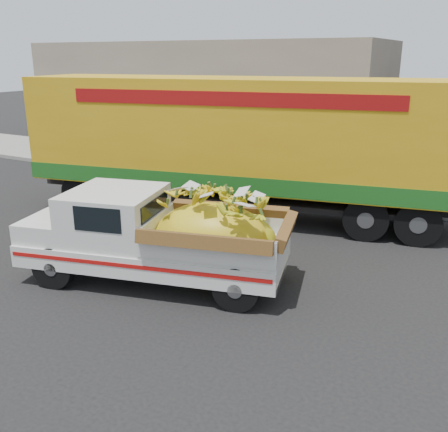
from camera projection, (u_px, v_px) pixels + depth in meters
The scene contains 6 objects.
ground at pixel (156, 283), 10.02m from camera, with size 100.00×100.00×0.00m, color black.
curb at pixel (290, 195), 16.02m from camera, with size 60.00×0.25×0.15m, color gray.
sidewalk at pixel (312, 182), 17.77m from camera, with size 60.00×4.00×0.14m, color gray.
building_left at pixel (205, 93), 25.63m from camera, with size 18.00×6.00×5.00m, color gray.
pickup_truck at pixel (173, 236), 9.75m from camera, with size 5.52×3.13×1.83m.
semi_trailer at pixel (241, 141), 13.61m from camera, with size 12.09×4.84×3.80m.
Camera 1 is at (5.63, -7.31, 4.35)m, focal length 40.00 mm.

